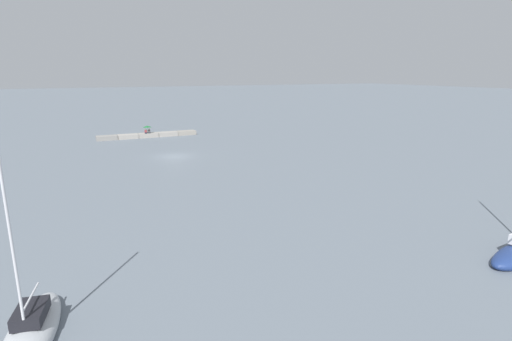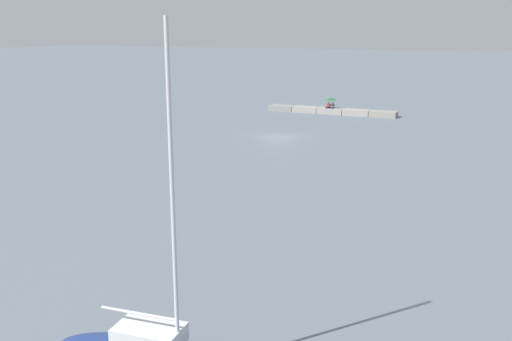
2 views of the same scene
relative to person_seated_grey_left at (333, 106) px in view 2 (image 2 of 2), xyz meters
The scene contains 5 objects.
ground_plane 17.31m from the person_seated_grey_left, 89.28° to the left, with size 500.00×500.00×0.00m, color slate.
seawall_pier 0.63m from the person_seated_grey_left, ahead, with size 16.14×1.78×0.68m.
person_seated_grey_left is the anchor object (origin of this frame).
person_seated_maroon_right 0.56m from the person_seated_grey_left, ahead, with size 0.48×0.66×0.73m.
umbrella_open_green 0.91m from the person_seated_grey_left, 10.31° to the right, with size 1.37×1.37×1.29m.
Camera 2 is at (-20.55, 50.08, 10.06)m, focal length 39.91 mm.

